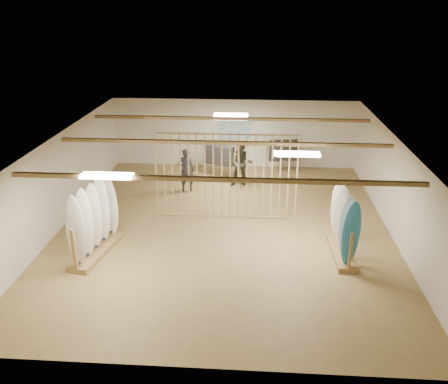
# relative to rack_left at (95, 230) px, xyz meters

# --- Properties ---
(floor) EXTENTS (12.00, 12.00, 0.00)m
(floor) POSITION_rel_rack_left_xyz_m (3.38, 1.82, -0.72)
(floor) COLOR olive
(floor) RESTS_ON ground
(ceiling) EXTENTS (12.00, 12.00, 0.00)m
(ceiling) POSITION_rel_rack_left_xyz_m (3.38, 1.82, 2.08)
(ceiling) COLOR gray
(ceiling) RESTS_ON ground
(wall_back) EXTENTS (12.00, 0.00, 12.00)m
(wall_back) POSITION_rel_rack_left_xyz_m (3.38, 7.82, 0.68)
(wall_back) COLOR silver
(wall_back) RESTS_ON ground
(wall_front) EXTENTS (12.00, 0.00, 12.00)m
(wall_front) POSITION_rel_rack_left_xyz_m (3.38, -4.18, 0.68)
(wall_front) COLOR silver
(wall_front) RESTS_ON ground
(wall_left) EXTENTS (0.00, 12.00, 12.00)m
(wall_left) POSITION_rel_rack_left_xyz_m (-1.62, 1.82, 0.68)
(wall_left) COLOR silver
(wall_left) RESTS_ON ground
(wall_right) EXTENTS (0.00, 12.00, 12.00)m
(wall_right) POSITION_rel_rack_left_xyz_m (8.38, 1.82, 0.68)
(wall_right) COLOR silver
(wall_right) RESTS_ON ground
(ceiling_slats) EXTENTS (9.50, 6.12, 0.10)m
(ceiling_slats) POSITION_rel_rack_left_xyz_m (3.38, 1.82, 2.00)
(ceiling_slats) COLOR olive
(ceiling_slats) RESTS_ON ground
(light_panels) EXTENTS (1.20, 0.35, 0.06)m
(light_panels) POSITION_rel_rack_left_xyz_m (3.38, 1.82, 2.02)
(light_panels) COLOR white
(light_panels) RESTS_ON ground
(bamboo_partition) EXTENTS (4.45, 0.05, 2.78)m
(bamboo_partition) POSITION_rel_rack_left_xyz_m (3.38, 2.62, 0.68)
(bamboo_partition) COLOR tan
(bamboo_partition) RESTS_ON ground
(poster) EXTENTS (1.40, 0.03, 0.90)m
(poster) POSITION_rel_rack_left_xyz_m (3.38, 7.80, 0.88)
(poster) COLOR teal
(poster) RESTS_ON ground
(rack_left) EXTENTS (0.96, 2.28, 2.11)m
(rack_left) POSITION_rel_rack_left_xyz_m (0.00, 0.00, 0.00)
(rack_left) COLOR olive
(rack_left) RESTS_ON floor
(rack_right) EXTENTS (0.58, 2.00, 1.89)m
(rack_right) POSITION_rel_rack_left_xyz_m (6.72, 0.42, -0.07)
(rack_right) COLOR olive
(rack_right) RESTS_ON floor
(clothing_rack_a) EXTENTS (1.21, 0.74, 1.36)m
(clothing_rack_a) POSITION_rel_rack_left_xyz_m (2.88, 6.45, 0.16)
(clothing_rack_a) COLOR silver
(clothing_rack_a) RESTS_ON floor
(clothing_rack_b) EXTENTS (1.29, 0.54, 1.40)m
(clothing_rack_b) POSITION_rel_rack_left_xyz_m (5.43, 7.16, 0.19)
(clothing_rack_b) COLOR silver
(clothing_rack_b) RESTS_ON floor
(shopper_a) EXTENTS (0.68, 0.47, 1.83)m
(shopper_a) POSITION_rel_rack_left_xyz_m (1.80, 4.82, 0.20)
(shopper_a) COLOR #29272F
(shopper_a) RESTS_ON floor
(shopper_b) EXTENTS (0.99, 0.79, 1.99)m
(shopper_b) POSITION_rel_rack_left_xyz_m (3.79, 5.45, 0.28)
(shopper_b) COLOR #39372C
(shopper_b) RESTS_ON floor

